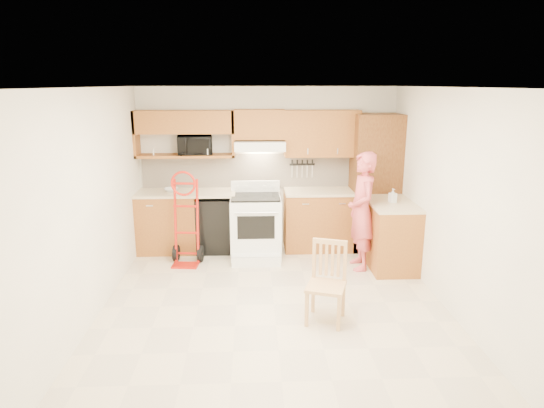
{
  "coord_description": "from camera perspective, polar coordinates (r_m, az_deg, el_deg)",
  "views": [
    {
      "loc": [
        -0.24,
        -5.1,
        2.54
      ],
      "look_at": [
        0.0,
        0.5,
        1.1
      ],
      "focal_mm": 31.09,
      "sensor_mm": 36.0,
      "label": 1
    }
  ],
  "objects": [
    {
      "name": "floor",
      "position": [
        5.71,
        0.22,
        -12.13
      ],
      "size": [
        4.0,
        4.5,
        0.02
      ],
      "primitive_type": "cube",
      "color": "beige",
      "rests_on": "ground"
    },
    {
      "name": "ceiling",
      "position": [
        5.11,
        0.25,
        14.07
      ],
      "size": [
        4.0,
        4.5,
        0.02
      ],
      "primitive_type": "cube",
      "color": "white",
      "rests_on": "ground"
    },
    {
      "name": "wall_back",
      "position": [
        7.48,
        -0.58,
        4.47
      ],
      "size": [
        4.0,
        0.02,
        2.5
      ],
      "primitive_type": "cube",
      "color": "white",
      "rests_on": "ground"
    },
    {
      "name": "wall_front",
      "position": [
        3.13,
        2.19,
        -9.94
      ],
      "size": [
        4.0,
        0.02,
        2.5
      ],
      "primitive_type": "cube",
      "color": "white",
      "rests_on": "ground"
    },
    {
      "name": "wall_left",
      "position": [
        5.55,
        -20.97,
        -0.0
      ],
      "size": [
        0.02,
        4.5,
        2.5
      ],
      "primitive_type": "cube",
      "color": "white",
      "rests_on": "ground"
    },
    {
      "name": "wall_right",
      "position": [
        5.72,
        20.77,
        0.43
      ],
      "size": [
        0.02,
        4.5,
        2.5
      ],
      "primitive_type": "cube",
      "color": "white",
      "rests_on": "ground"
    },
    {
      "name": "backsplash",
      "position": [
        7.46,
        -0.57,
        4.06
      ],
      "size": [
        3.92,
        0.03,
        0.55
      ],
      "primitive_type": "cube",
      "color": "beige",
      "rests_on": "wall_back"
    },
    {
      "name": "lower_cab_left",
      "position": [
        7.47,
        -12.46,
        -2.19
      ],
      "size": [
        0.9,
        0.6,
        0.9
      ],
      "primitive_type": "cube",
      "color": "#9D611F",
      "rests_on": "ground"
    },
    {
      "name": "dishwasher",
      "position": [
        7.38,
        -6.7,
        -2.35
      ],
      "size": [
        0.6,
        0.6,
        0.85
      ],
      "primitive_type": "cube",
      "color": "black",
      "rests_on": "ground"
    },
    {
      "name": "lower_cab_right",
      "position": [
        7.43,
        5.93,
        -2.01
      ],
      "size": [
        1.14,
        0.6,
        0.9
      ],
      "primitive_type": "cube",
      "color": "#9D611F",
      "rests_on": "ground"
    },
    {
      "name": "countertop_left",
      "position": [
        7.31,
        -10.34,
        1.35
      ],
      "size": [
        1.5,
        0.63,
        0.04
      ],
      "primitive_type": "cube",
      "color": "beige",
      "rests_on": "lower_cab_left"
    },
    {
      "name": "countertop_right",
      "position": [
        7.31,
        6.02,
        1.52
      ],
      "size": [
        1.14,
        0.63,
        0.04
      ],
      "primitive_type": "cube",
      "color": "beige",
      "rests_on": "lower_cab_right"
    },
    {
      "name": "cab_return_right",
      "position": [
        6.87,
        14.1,
        -3.76
      ],
      "size": [
        0.6,
        1.0,
        0.9
      ],
      "primitive_type": "cube",
      "color": "#9D611F",
      "rests_on": "ground"
    },
    {
      "name": "countertop_return",
      "position": [
        6.74,
        14.34,
        0.04
      ],
      "size": [
        0.63,
        1.0,
        0.04
      ],
      "primitive_type": "cube",
      "color": "beige",
      "rests_on": "cab_return_right"
    },
    {
      "name": "pantry_tall",
      "position": [
        7.45,
        12.31,
        2.53
      ],
      "size": [
        0.7,
        0.6,
        2.1
      ],
      "primitive_type": "cube",
      "color": "brown",
      "rests_on": "ground"
    },
    {
      "name": "upper_cab_left",
      "position": [
        7.28,
        -10.57,
        9.75
      ],
      "size": [
        1.5,
        0.33,
        0.34
      ],
      "primitive_type": "cube",
      "color": "#9D611F",
      "rests_on": "wall_back"
    },
    {
      "name": "upper_shelf_mw",
      "position": [
        7.34,
        -10.39,
        5.78
      ],
      "size": [
        1.5,
        0.33,
        0.04
      ],
      "primitive_type": "cube",
      "color": "#9D611F",
      "rests_on": "wall_back"
    },
    {
      "name": "upper_cab_center",
      "position": [
        7.21,
        -1.51,
        9.62
      ],
      "size": [
        0.76,
        0.33,
        0.44
      ],
      "primitive_type": "cube",
      "color": "#9D611F",
      "rests_on": "wall_back"
    },
    {
      "name": "upper_cab_right",
      "position": [
        7.3,
        6.05,
        8.51
      ],
      "size": [
        1.14,
        0.33,
        0.7
      ],
      "primitive_type": "cube",
      "color": "#9D611F",
      "rests_on": "wall_back"
    },
    {
      "name": "range_hood",
      "position": [
        7.18,
        -1.49,
        7.12
      ],
      "size": [
        0.76,
        0.46,
        0.14
      ],
      "primitive_type": "cube",
      "color": "white",
      "rests_on": "wall_back"
    },
    {
      "name": "knife_strip",
      "position": [
        7.46,
        3.67,
        4.34
      ],
      "size": [
        0.4,
        0.05,
        0.29
      ],
      "primitive_type": null,
      "color": "black",
      "rests_on": "backsplash"
    },
    {
      "name": "microwave",
      "position": [
        7.3,
        -9.34,
        7.07
      ],
      "size": [
        0.56,
        0.41,
        0.29
      ],
      "primitive_type": "imported",
      "rotation": [
        0.0,
        0.0,
        0.12
      ],
      "color": "black",
      "rests_on": "upper_shelf_mw"
    },
    {
      "name": "range",
      "position": [
        6.99,
        -1.97,
        -2.16
      ],
      "size": [
        0.74,
        0.98,
        1.1
      ],
      "primitive_type": null,
      "color": "white",
      "rests_on": "ground"
    },
    {
      "name": "person",
      "position": [
        6.62,
        10.82,
        -0.87
      ],
      "size": [
        0.42,
        0.62,
        1.65
      ],
      "primitive_type": "imported",
      "rotation": [
        0.0,
        0.0,
        -1.53
      ],
      "color": "#D15057",
      "rests_on": "ground"
    },
    {
      "name": "hand_truck",
      "position": [
        6.8,
        -10.47,
        -2.29
      ],
      "size": [
        0.53,
        0.49,
        1.23
      ],
      "primitive_type": null,
      "rotation": [
        0.0,
        0.0,
        -0.1
      ],
      "color": "red",
      "rests_on": "ground"
    },
    {
      "name": "dining_chair",
      "position": [
        5.18,
        6.57,
        -9.55
      ],
      "size": [
        0.52,
        0.54,
        0.89
      ],
      "primitive_type": null,
      "rotation": [
        0.0,
        0.0,
        -0.33
      ],
      "color": "tan",
      "rests_on": "ground"
    },
    {
      "name": "soap_bottle",
      "position": [
        6.71,
        14.41,
        1.0
      ],
      "size": [
        0.11,
        0.11,
        0.19
      ],
      "primitive_type": "imported",
      "rotation": [
        0.0,
        0.0,
        0.32
      ],
      "color": "white",
      "rests_on": "countertop_return"
    },
    {
      "name": "bowl",
      "position": [
        7.33,
        -12.1,
        1.68
      ],
      "size": [
        0.23,
        0.23,
        0.05
      ],
      "primitive_type": "imported",
      "rotation": [
        0.0,
        0.0,
        0.06
      ],
      "color": "white",
      "rests_on": "countertop_left"
    }
  ]
}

